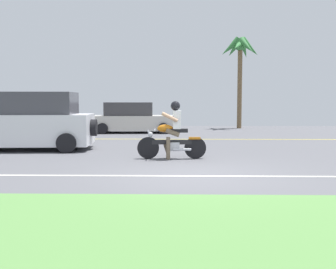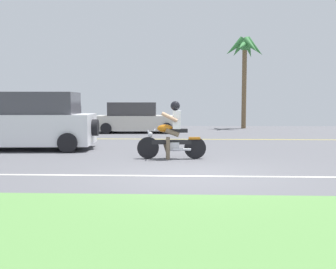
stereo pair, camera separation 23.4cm
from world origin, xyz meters
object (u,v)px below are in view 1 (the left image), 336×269
suv_nearby (25,122)px  parked_car_0 (50,120)px  parked_car_1 (132,119)px  motorcyclist_distant (49,125)px  palm_tree_0 (240,53)px  motorcyclist (172,134)px

suv_nearby → parked_car_0: size_ratio=1.24×
parked_car_1 → motorcyclist_distant: 4.68m
parked_car_1 → palm_tree_0: 8.09m
motorcyclist → palm_tree_0: (3.96, 13.18, 3.88)m
suv_nearby → parked_car_0: (-1.48, 7.29, -0.29)m
parked_car_1 → palm_tree_0: size_ratio=0.79×
suv_nearby → parked_car_0: bearing=101.5°
motorcyclist_distant → parked_car_1: bearing=43.4°
suv_nearby → motorcyclist_distant: bearing=97.3°
suv_nearby → parked_car_0: suv_nearby is taller
suv_nearby → parked_car_1: bearing=69.3°
parked_car_0 → motorcyclist_distant: (0.93, -2.97, -0.10)m
suv_nearby → parked_car_1: suv_nearby is taller
motorcyclist → parked_car_0: motorcyclist is taller
motorcyclist → parked_car_0: 11.45m
parked_car_0 → suv_nearby: bearing=-78.5°
motorcyclist → palm_tree_0: bearing=73.3°
suv_nearby → motorcyclist_distant: suv_nearby is taller
suv_nearby → palm_tree_0: (9.03, 11.08, 3.63)m
motorcyclist_distant → palm_tree_0: bearing=35.2°
motorcyclist → motorcyclist_distant: bearing=131.2°
motorcyclist → suv_nearby: bearing=157.5°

